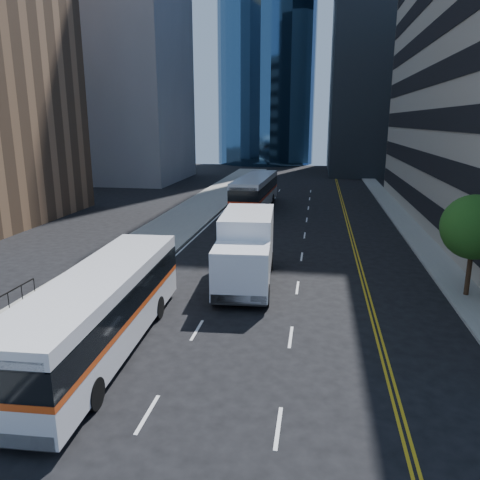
# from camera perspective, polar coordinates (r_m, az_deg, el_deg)

# --- Properties ---
(ground) EXTENTS (160.00, 160.00, 0.00)m
(ground) POSITION_cam_1_polar(r_m,az_deg,el_deg) (18.14, 4.18, -14.33)
(ground) COLOR black
(ground) RESTS_ON ground
(sidewalk_west) EXTENTS (5.00, 90.00, 0.15)m
(sidewalk_west) POSITION_cam_1_polar(r_m,az_deg,el_deg) (43.42, -6.58, 2.77)
(sidewalk_west) COLOR gray
(sidewalk_west) RESTS_ON ground
(sidewalk_east) EXTENTS (2.00, 90.00, 0.15)m
(sidewalk_east) POSITION_cam_1_polar(r_m,az_deg,el_deg) (42.47, 19.64, 1.76)
(sidewalk_east) COLOR gray
(sidewalk_east) RESTS_ON ground
(midrise_west) EXTENTS (18.00, 18.00, 35.00)m
(midrise_west) POSITION_cam_1_polar(r_m,az_deg,el_deg) (74.47, -14.79, 20.66)
(midrise_west) COLOR gray
(midrise_west) RESTS_ON ground
(street_tree) EXTENTS (3.20, 3.20, 5.10)m
(street_tree) POSITION_cam_1_polar(r_m,az_deg,el_deg) (25.57, 26.67, 1.39)
(street_tree) COLOR #332114
(street_tree) RESTS_ON sidewalk_east
(bus_front) EXTENTS (3.27, 12.39, 3.17)m
(bus_front) POSITION_cam_1_polar(r_m,az_deg,el_deg) (18.76, -16.55, -8.09)
(bus_front) COLOR silver
(bus_front) RESTS_ON ground
(bus_rear) EXTENTS (3.27, 12.87, 3.30)m
(bus_rear) POSITION_cam_1_polar(r_m,az_deg,el_deg) (47.49, 1.87, 5.96)
(bus_rear) COLOR silver
(bus_rear) RESTS_ON ground
(box_truck) EXTENTS (3.26, 8.10, 3.80)m
(box_truck) POSITION_cam_1_polar(r_m,az_deg,el_deg) (25.25, 0.74, -1.05)
(box_truck) COLOR white
(box_truck) RESTS_ON ground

